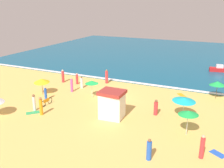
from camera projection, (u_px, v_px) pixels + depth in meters
name	position (u px, v px, depth m)	size (l,w,h in m)	color
ground_plane	(110.00, 97.00, 29.35)	(60.00, 60.00, 0.00)	#EDBC60
ocean_water	(166.00, 54.00, 53.48)	(60.00, 44.00, 0.10)	#0F567A
wave_breaker_foam	(129.00, 82.00, 34.75)	(57.00, 0.70, 0.01)	white
lifeguard_cabana	(112.00, 104.00, 23.79)	(2.32, 2.07, 2.72)	white
beach_umbrella_0	(92.00, 82.00, 28.74)	(2.07, 2.07, 2.07)	silver
beach_umbrella_1	(42.00, 81.00, 29.81)	(2.53, 2.54, 2.05)	#4C3823
beach_umbrella_2	(184.00, 99.00, 23.48)	(3.00, 3.00, 2.14)	silver
beach_umbrella_4	(218.00, 83.00, 28.44)	(2.46, 2.47, 2.12)	#4C3823
beach_umbrella_5	(188.00, 113.00, 20.34)	(1.93, 1.92, 2.24)	silver
parked_bicycle	(47.00, 102.00, 26.97)	(0.07, 1.82, 0.76)	black
beachgoer_0	(156.00, 108.00, 24.51)	(0.45, 0.45, 1.62)	red
beachgoer_1	(34.00, 103.00, 25.44)	(0.31, 0.31, 1.78)	white
beachgoer_2	(72.00, 85.00, 30.91)	(0.35, 0.35, 1.86)	#D84CA5
beachgoer_4	(41.00, 106.00, 24.48)	(0.46, 0.46, 1.87)	orange
beachgoer_5	(63.00, 76.00, 34.64)	(0.51, 0.51, 1.81)	red
beachgoer_6	(77.00, 79.00, 33.91)	(0.43, 0.43, 1.54)	red
beachgoer_7	(149.00, 150.00, 17.44)	(0.48, 0.48, 1.65)	blue
beachgoer_8	(202.00, 147.00, 17.58)	(0.47, 0.47, 1.85)	red
beachgoer_9	(46.00, 93.00, 28.36)	(0.36, 0.36, 1.59)	blue
beachgoer_10	(82.00, 83.00, 32.33)	(0.50, 0.50, 1.54)	white
beachgoer_12	(107.00, 77.00, 34.22)	(0.44, 0.44, 1.95)	red
beach_towel_0	(182.00, 96.00, 29.82)	(1.53, 1.72, 0.01)	orange
beach_towel_1	(218.00, 154.00, 18.32)	(1.29, 1.14, 0.01)	blue
beach_towel_2	(34.00, 113.00, 25.22)	(1.57, 1.59, 0.01)	green
small_boat_0	(219.00, 69.00, 39.83)	(3.13, 1.52, 1.15)	red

